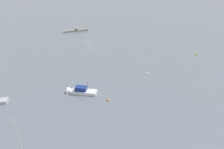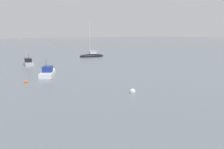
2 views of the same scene
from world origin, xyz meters
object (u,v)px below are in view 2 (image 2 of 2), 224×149
(motorboat_white_near, at_px, (48,73))
(mooring_buoy_near, at_px, (133,91))
(sailboat_black_mid, at_px, (92,56))
(motorboat_grey_mid, at_px, (28,63))
(mooring_buoy_mid, at_px, (26,82))

(motorboat_white_near, bearing_deg, mooring_buoy_near, -50.62)
(sailboat_black_mid, xyz_separation_m, motorboat_grey_mid, (-6.41, 20.01, -0.02))
(motorboat_white_near, xyz_separation_m, mooring_buoy_mid, (-3.77, 4.97, -0.26))
(mooring_buoy_mid, bearing_deg, sailboat_black_mid, -47.81)
(motorboat_white_near, distance_m, mooring_buoy_mid, 6.25)
(sailboat_black_mid, relative_size, motorboat_white_near, 1.69)
(sailboat_black_mid, bearing_deg, motorboat_grey_mid, 121.96)
(motorboat_grey_mid, height_order, mooring_buoy_near, motorboat_grey_mid)
(motorboat_white_near, distance_m, motorboat_grey_mid, 15.92)
(mooring_buoy_mid, bearing_deg, motorboat_white_near, -52.79)
(mooring_buoy_near, relative_size, mooring_buoy_mid, 1.42)
(sailboat_black_mid, relative_size, motorboat_grey_mid, 1.80)
(motorboat_grey_mid, xyz_separation_m, mooring_buoy_mid, (-19.33, 8.39, -0.23))
(mooring_buoy_near, bearing_deg, motorboat_grey_mid, -3.38)
(motorboat_grey_mid, xyz_separation_m, mooring_buoy_near, (-32.48, 1.92, -0.20))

